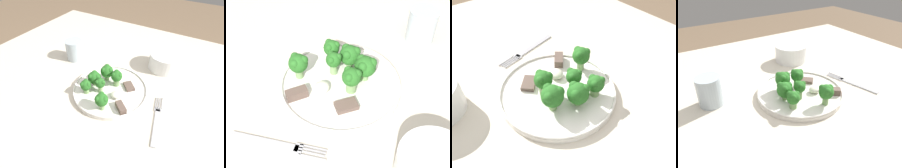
{
  "view_description": "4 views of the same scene",
  "coord_description": "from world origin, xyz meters",
  "views": [
    {
      "loc": [
        0.26,
        -0.44,
        1.25
      ],
      "look_at": [
        0.01,
        -0.02,
        0.8
      ],
      "focal_mm": 28.0,
      "sensor_mm": 36.0,
      "label": 1
    },
    {
      "loc": [
        0.45,
        0.19,
        1.32
      ],
      "look_at": [
        0.03,
        -0.04,
        0.8
      ],
      "focal_mm": 50.0,
      "sensor_mm": 36.0,
      "label": 2
    },
    {
      "loc": [
        -0.29,
        0.18,
        1.16
      ],
      "look_at": [
        -0.01,
        -0.04,
        0.83
      ],
      "focal_mm": 35.0,
      "sensor_mm": 36.0,
      "label": 3
    },
    {
      "loc": [
        -0.34,
        -0.52,
        1.18
      ],
      "look_at": [
        -0.02,
        -0.02,
        0.82
      ],
      "focal_mm": 35.0,
      "sensor_mm": 36.0,
      "label": 4
    }
  ],
  "objects": [
    {
      "name": "fork",
      "position": [
        0.21,
        -0.08,
        0.78
      ],
      "size": [
        0.07,
        0.2,
        0.0
      ],
      "color": "#B2B2B7",
      "rests_on": "table"
    },
    {
      "name": "meat_slice_middle_slice",
      "position": [
        0.07,
        0.01,
        0.8
      ],
      "size": [
        0.06,
        0.06,
        0.01
      ],
      "color": "brown",
      "rests_on": "dinner_plate"
    },
    {
      "name": "dinner_plate",
      "position": [
        0.01,
        -0.04,
        0.79
      ],
      "size": [
        0.28,
        0.28,
        0.02
      ],
      "color": "white",
      "rests_on": "table"
    },
    {
      "name": "broccoli_floret_center_left",
      "position": [
        -0.03,
        0.01,
        0.83
      ],
      "size": [
        0.05,
        0.05,
        0.06
      ],
      "color": "#7FA866",
      "rests_on": "dinner_plate"
    },
    {
      "name": "meat_slice_front_slice",
      "position": [
        0.09,
        -0.1,
        0.8
      ],
      "size": [
        0.05,
        0.05,
        0.02
      ],
      "color": "brown",
      "rests_on": "dinner_plate"
    },
    {
      "name": "ground_plane",
      "position": [
        0.0,
        0.0,
        0.0
      ],
      "size": [
        8.0,
        8.0,
        0.0
      ],
      "primitive_type": "plane",
      "color": "#7F664C"
    },
    {
      "name": "drinking_glass",
      "position": [
        -0.24,
        0.07,
        0.82
      ],
      "size": [
        0.08,
        0.08,
        0.09
      ],
      "color": "#B2C1CC",
      "rests_on": "table"
    },
    {
      "name": "broccoli_floret_front_left",
      "position": [
        -0.05,
        -0.1,
        0.83
      ],
      "size": [
        0.04,
        0.04,
        0.05
      ],
      "color": "#7FA866",
      "rests_on": "dinner_plate"
    },
    {
      "name": "broccoli_floret_near_rim_left",
      "position": [
        -0.01,
        -0.07,
        0.83
      ],
      "size": [
        0.04,
        0.04,
        0.06
      ],
      "color": "#7FA866",
      "rests_on": "dinner_plate"
    },
    {
      "name": "broccoli_floret_back_left",
      "position": [
        0.04,
        -0.13,
        0.83
      ],
      "size": [
        0.05,
        0.04,
        0.07
      ],
      "color": "#7FA866",
      "rests_on": "dinner_plate"
    },
    {
      "name": "table",
      "position": [
        0.0,
        0.0,
        0.69
      ],
      "size": [
        1.34,
        1.13,
        0.78
      ],
      "color": "beige",
      "rests_on": "ground_plane"
    },
    {
      "name": "broccoli_floret_center_back",
      "position": [
        0.02,
        -0.01,
        0.83
      ],
      "size": [
        0.04,
        0.04,
        0.07
      ],
      "color": "#7FA866",
      "rests_on": "dinner_plate"
    },
    {
      "name": "cream_bowl",
      "position": [
        0.14,
        0.21,
        0.81
      ],
      "size": [
        0.13,
        0.13,
        0.07
      ],
      "color": "white",
      "rests_on": "table"
    },
    {
      "name": "sauce_dollop",
      "position": [
        0.05,
        -0.06,
        0.8
      ],
      "size": [
        0.04,
        0.03,
        0.02
      ],
      "color": "silver",
      "rests_on": "dinner_plate"
    },
    {
      "name": "broccoli_floret_mid_cluster",
      "position": [
        -0.05,
        -0.05,
        0.83
      ],
      "size": [
        0.05,
        0.05,
        0.06
      ],
      "color": "#7FA866",
      "rests_on": "dinner_plate"
    }
  ]
}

